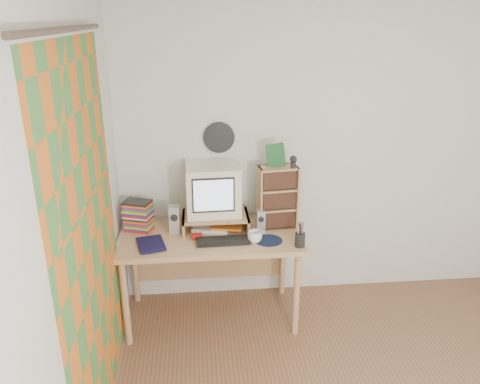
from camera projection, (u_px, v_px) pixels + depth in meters
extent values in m
plane|color=white|center=(331.00, 156.00, 3.88)|extent=(3.50, 0.00, 3.50)
plane|color=white|center=(57.00, 274.00, 2.10)|extent=(0.00, 3.50, 3.50)
plane|color=#CD621C|center=(91.00, 245.00, 2.59)|extent=(0.00, 2.20, 2.20)
cylinder|color=black|center=(219.00, 138.00, 3.72)|extent=(0.25, 0.02, 0.25)
cube|color=tan|center=(210.00, 237.00, 3.63)|extent=(1.40, 0.70, 0.04)
cube|color=tan|center=(210.00, 257.00, 4.07)|extent=(1.33, 0.02, 0.41)
cylinder|color=tan|center=(125.00, 303.00, 3.44)|extent=(0.05, 0.05, 0.71)
cylinder|color=tan|center=(296.00, 294.00, 3.55)|extent=(0.05, 0.05, 0.71)
cylinder|color=tan|center=(135.00, 264.00, 3.98)|extent=(0.05, 0.05, 0.71)
cylinder|color=tan|center=(283.00, 258.00, 4.09)|extent=(0.05, 0.05, 0.71)
cube|color=tan|center=(184.00, 223.00, 3.68)|extent=(0.02, 0.30, 0.12)
cube|color=tan|center=(247.00, 221.00, 3.72)|extent=(0.02, 0.30, 0.12)
cube|color=tan|center=(215.00, 216.00, 3.69)|extent=(0.52, 0.30, 0.02)
cube|color=white|center=(213.00, 189.00, 3.66)|extent=(0.43, 0.43, 0.39)
cube|color=#B1B1B6|center=(175.00, 219.00, 3.63)|extent=(0.08, 0.08, 0.22)
cube|color=#B1B1B6|center=(260.00, 221.00, 3.66)|extent=(0.07, 0.07, 0.18)
cube|color=black|center=(223.00, 241.00, 3.49)|extent=(0.41, 0.15, 0.03)
cube|color=tan|center=(277.00, 197.00, 3.68)|extent=(0.32, 0.19, 0.50)
imported|color=white|center=(255.00, 237.00, 3.49)|extent=(0.14, 0.14, 0.09)
imported|color=#110E36|center=(138.00, 245.00, 3.41)|extent=(0.27, 0.22, 0.05)
cylinder|color=black|center=(269.00, 240.00, 3.52)|extent=(0.26, 0.26, 0.00)
cube|color=red|center=(197.00, 236.00, 3.55)|extent=(0.08, 0.05, 0.04)
cube|color=#185525|center=(276.00, 155.00, 3.57)|extent=(0.14, 0.04, 0.18)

